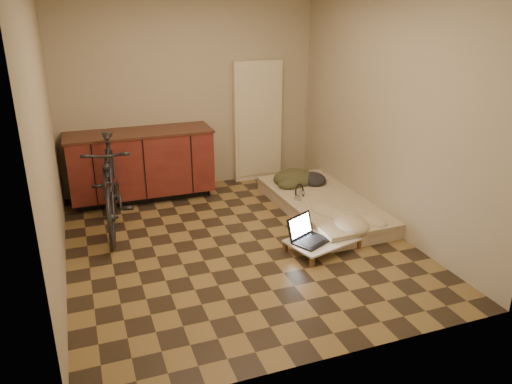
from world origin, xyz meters
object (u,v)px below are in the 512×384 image
object	(u,v)px
futon	(325,204)
lap_desk	(323,240)
bicycle	(110,180)
laptop	(308,236)

from	to	relation	value
futon	lap_desk	size ratio (longest dim) A/B	2.53
futon	bicycle	bearing A→B (deg)	169.03
bicycle	futon	size ratio (longest dim) A/B	0.85
futon	lap_desk	bearing A→B (deg)	-120.04
bicycle	futon	world-z (taller)	bicycle
lap_desk	laptop	xyz separation A→B (m)	(-0.16, 0.02, 0.07)
lap_desk	laptop	bearing A→B (deg)	156.07
bicycle	lap_desk	size ratio (longest dim) A/B	2.16
futon	laptop	size ratio (longest dim) A/B	4.42
futon	laptop	xyz separation A→B (m)	(-0.67, -0.90, 0.08)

